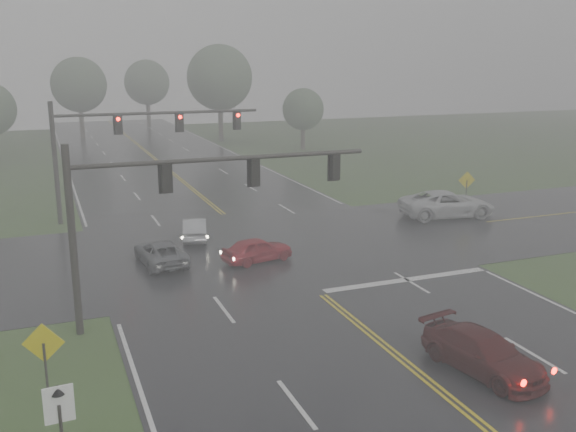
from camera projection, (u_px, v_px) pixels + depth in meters
name	position (u px, v px, depth m)	size (l,w,h in m)	color
main_road	(276.00, 257.00, 33.55)	(18.00, 160.00, 0.02)	black
cross_street	(263.00, 247.00, 35.36)	(120.00, 14.00, 0.02)	black
stop_bar	(407.00, 280.00, 30.07)	(8.50, 0.50, 0.01)	silver
sedan_maroon	(481.00, 371.00, 21.33)	(1.85, 4.56, 1.32)	#3C0B0B
sedan_red	(257.00, 262.00, 32.83)	(1.48, 3.68, 1.25)	maroon
sedan_silver	(195.00, 239.00, 36.86)	(1.31, 3.75, 1.24)	#9EA1A6
car_grey	(161.00, 264.00, 32.41)	(1.96, 4.26, 1.18)	#515358
pickup_white	(446.00, 217.00, 42.02)	(2.84, 6.16, 1.71)	#BBBDBF
signal_gantry_near	(169.00, 197.00, 24.33)	(11.87, 0.31, 7.20)	black
signal_gantry_far	(121.00, 136.00, 40.46)	(13.18, 0.39, 7.61)	black
sign_diamond_west	(44.00, 354.00, 18.28)	(1.16, 0.34, 2.86)	black
sign_arrow_white	(61.00, 423.00, 14.50)	(0.67, 0.12, 3.02)	black
sign_diamond_east	(467.00, 185.00, 42.77)	(1.15, 0.27, 2.81)	black
tree_ne_a	(220.00, 78.00, 78.73)	(8.04, 8.04, 11.80)	#342C22
tree_n_mid	(79.00, 85.00, 82.03)	(7.02, 7.02, 10.30)	#342C22
tree_e_near	(303.00, 109.00, 71.93)	(4.68, 4.68, 6.87)	#342C22
tree_n_far	(147.00, 83.00, 96.37)	(6.75, 6.75, 9.91)	#342C22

